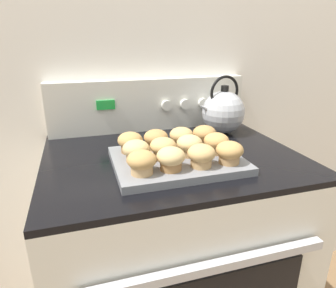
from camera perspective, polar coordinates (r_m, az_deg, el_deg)
wall_back at (r=1.21m, az=-4.29°, el=17.28°), size 8.00×0.05×2.40m
stove_range at (r=1.19m, az=0.57°, el=-22.34°), size 0.79×0.65×0.90m
control_panel at (r=1.18m, az=-3.38°, el=7.52°), size 0.77×0.07×0.20m
muffin_pan at (r=0.87m, az=1.68°, el=-3.14°), size 0.36×0.28×0.02m
muffin_r0_c0 at (r=0.75m, az=-5.03°, el=-3.43°), size 0.07×0.07×0.06m
muffin_r0_c1 at (r=0.77m, az=0.55°, el=-2.75°), size 0.07×0.07×0.06m
muffin_r0_c2 at (r=0.80m, az=6.37°, el=-2.14°), size 0.07×0.07×0.06m
muffin_r0_c3 at (r=0.83m, az=11.64°, el=-1.51°), size 0.07×0.07×0.06m
muffin_r1_c0 at (r=0.83m, az=-6.10°, el=-1.27°), size 0.07×0.07×0.06m
muffin_r1_c1 at (r=0.85m, az=-0.94°, el=-0.73°), size 0.07×0.07×0.06m
muffin_r1_c2 at (r=0.87m, az=4.12°, el=-0.20°), size 0.07×0.07×0.06m
muffin_r1_c3 at (r=0.90m, az=9.19°, el=0.24°), size 0.07×0.07×0.06m
muffin_r2_c0 at (r=0.90m, az=-7.21°, el=0.39°), size 0.07×0.07×0.06m
muffin_r2_c1 at (r=0.92m, az=-2.31°, el=0.94°), size 0.07×0.07×0.06m
muffin_r2_c2 at (r=0.94m, az=2.57°, el=1.41°), size 0.07×0.07×0.06m
muffin_r2_c3 at (r=0.97m, az=6.95°, el=1.79°), size 0.07×0.07×0.06m
tea_kettle at (r=1.15m, az=10.44°, el=6.11°), size 0.20×0.16×0.22m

